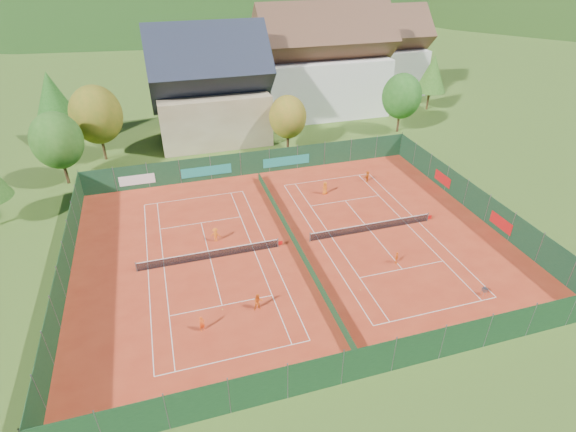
# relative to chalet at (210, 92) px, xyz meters

# --- Properties ---
(ground) EXTENTS (600.00, 600.00, 0.00)m
(ground) POSITION_rel_chalet_xyz_m (3.00, -30.00, -6.64)
(ground) COLOR #37581B
(ground) RESTS_ON ground
(clay_pad) EXTENTS (40.00, 32.00, 0.01)m
(clay_pad) POSITION_rel_chalet_xyz_m (3.00, -30.00, -6.62)
(clay_pad) COLOR #B03119
(clay_pad) RESTS_ON ground
(court_markings_left) EXTENTS (11.03, 23.83, 0.00)m
(court_markings_left) POSITION_rel_chalet_xyz_m (-5.00, -30.00, -6.61)
(court_markings_left) COLOR white
(court_markings_left) RESTS_ON ground
(court_markings_right) EXTENTS (11.03, 23.83, 0.00)m
(court_markings_right) POSITION_rel_chalet_xyz_m (11.00, -30.00, -6.61)
(court_markings_right) COLOR white
(court_markings_right) RESTS_ON ground
(tennis_net_left) EXTENTS (13.30, 0.10, 1.02)m
(tennis_net_left) POSITION_rel_chalet_xyz_m (-4.85, -30.00, -6.12)
(tennis_net_left) COLOR #59595B
(tennis_net_left) RESTS_ON ground
(tennis_net_right) EXTENTS (13.30, 0.10, 1.02)m
(tennis_net_right) POSITION_rel_chalet_xyz_m (11.15, -30.00, -6.12)
(tennis_net_right) COLOR #59595B
(tennis_net_right) RESTS_ON ground
(court_divider) EXTENTS (0.03, 28.80, 1.00)m
(court_divider) POSITION_rel_chalet_xyz_m (3.00, -30.00, -6.12)
(court_divider) COLOR #153B1E
(court_divider) RESTS_ON ground
(fence_north) EXTENTS (40.00, 0.10, 3.00)m
(fence_north) POSITION_rel_chalet_xyz_m (2.54, -14.01, -5.16)
(fence_north) COLOR #143920
(fence_north) RESTS_ON ground
(fence_south) EXTENTS (40.00, 0.04, 3.00)m
(fence_south) POSITION_rel_chalet_xyz_m (3.00, -46.00, -5.12)
(fence_south) COLOR #133519
(fence_south) RESTS_ON ground
(fence_west) EXTENTS (0.04, 32.00, 3.00)m
(fence_west) POSITION_rel_chalet_xyz_m (-17.00, -30.00, -5.12)
(fence_west) COLOR #153B1C
(fence_west) RESTS_ON ground
(fence_east) EXTENTS (0.09, 32.00, 3.00)m
(fence_east) POSITION_rel_chalet_xyz_m (23.00, -29.95, -5.14)
(fence_east) COLOR #12331D
(fence_east) RESTS_ON ground
(chalet) EXTENTS (16.20, 12.00, 16.00)m
(chalet) POSITION_rel_chalet_xyz_m (0.00, 0.00, 0.00)
(chalet) COLOR #C0B088
(chalet) RESTS_ON ground
(hotel_block_a) EXTENTS (21.60, 11.00, 17.25)m
(hotel_block_a) POSITION_rel_chalet_xyz_m (19.00, 6.00, 0.76)
(hotel_block_a) COLOR silver
(hotel_block_a) RESTS_ON ground
(hotel_block_b) EXTENTS (17.28, 10.00, 15.50)m
(hotel_block_b) POSITION_rel_chalet_xyz_m (33.00, 14.00, -0.01)
(hotel_block_b) COLOR silver
(hotel_block_b) RESTS_ON ground
(tree_west_front) EXTENTS (5.72, 5.72, 8.69)m
(tree_west_front) POSITION_rel_chalet_xyz_m (-19.00, -10.00, -1.23)
(tree_west_front) COLOR #452D18
(tree_west_front) RESTS_ON ground
(tree_west_mid) EXTENTS (6.44, 6.44, 9.78)m
(tree_west_mid) POSITION_rel_chalet_xyz_m (-15.00, -4.00, -0.56)
(tree_west_mid) COLOR #4D371B
(tree_west_mid) RESTS_ON ground
(tree_west_back) EXTENTS (5.60, 5.60, 10.00)m
(tree_west_back) POSITION_rel_chalet_xyz_m (-21.00, 4.00, 0.11)
(tree_west_back) COLOR #482B19
(tree_west_back) RESTS_ON ground
(tree_center) EXTENTS (5.01, 5.01, 7.60)m
(tree_center) POSITION_rel_chalet_xyz_m (9.00, -8.00, -1.91)
(tree_center) COLOR #412817
(tree_center) RESTS_ON ground
(tree_east_front) EXTENTS (5.72, 5.72, 8.69)m
(tree_east_front) POSITION_rel_chalet_xyz_m (27.00, -6.00, -1.23)
(tree_east_front) COLOR #4C311B
(tree_east_front) RESTS_ON ground
(tree_east_mid) EXTENTS (5.04, 5.04, 9.00)m
(tree_east_mid) POSITION_rel_chalet_xyz_m (37.00, 2.00, -0.56)
(tree_east_mid) COLOR #49341A
(tree_east_mid) RESTS_ON ground
(tree_east_back) EXTENTS (7.15, 7.15, 10.86)m
(tree_east_back) POSITION_rel_chalet_xyz_m (29.00, 10.00, 0.12)
(tree_east_back) COLOR #472B19
(tree_east_back) RESTS_ON ground
(mountain_backdrop) EXTENTS (820.00, 530.00, 242.00)m
(mountain_backdrop) POSITION_rel_chalet_xyz_m (31.54, 203.48, -46.26)
(mountain_backdrop) COLOR black
(mountain_backdrop) RESTS_ON ground
(ball_hopper) EXTENTS (0.34, 0.34, 0.80)m
(ball_hopper) POSITION_rel_chalet_xyz_m (15.67, -41.33, -6.07)
(ball_hopper) COLOR slate
(ball_hopper) RESTS_ON ground
(loose_ball_0) EXTENTS (0.07, 0.07, 0.07)m
(loose_ball_0) POSITION_rel_chalet_xyz_m (-5.06, -36.89, -6.59)
(loose_ball_0) COLOR #CCD833
(loose_ball_0) RESTS_ON ground
(loose_ball_1) EXTENTS (0.07, 0.07, 0.07)m
(loose_ball_1) POSITION_rel_chalet_xyz_m (6.29, -37.89, -6.59)
(loose_ball_1) COLOR #CCD833
(loose_ball_1) RESTS_ON ground
(player_left_near) EXTENTS (0.58, 0.53, 1.34)m
(player_left_near) POSITION_rel_chalet_xyz_m (-6.82, -38.64, -5.95)
(player_left_near) COLOR #FD5516
(player_left_near) RESTS_ON ground
(player_left_mid) EXTENTS (0.78, 0.63, 1.52)m
(player_left_mid) POSITION_rel_chalet_xyz_m (-2.33, -37.65, -5.87)
(player_left_mid) COLOR #E15714
(player_left_mid) RESTS_ON ground
(player_left_far) EXTENTS (1.06, 0.83, 1.45)m
(player_left_far) POSITION_rel_chalet_xyz_m (-4.03, -27.28, -5.90)
(player_left_far) COLOR orange
(player_left_far) RESTS_ON ground
(player_right_near) EXTENTS (0.68, 0.71, 1.19)m
(player_right_near) POSITION_rel_chalet_xyz_m (10.88, -35.43, -6.03)
(player_right_near) COLOR orange
(player_right_near) RESTS_ON ground
(player_right_far_a) EXTENTS (0.88, 0.74, 1.53)m
(player_right_far_a) POSITION_rel_chalet_xyz_m (9.36, -21.48, -5.86)
(player_right_far_a) COLOR orange
(player_right_far_a) RESTS_ON ground
(player_right_far_b) EXTENTS (1.21, 1.10, 1.34)m
(player_right_far_b) POSITION_rel_chalet_xyz_m (15.37, -19.93, -5.95)
(player_right_far_b) COLOR orange
(player_right_far_b) RESTS_ON ground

